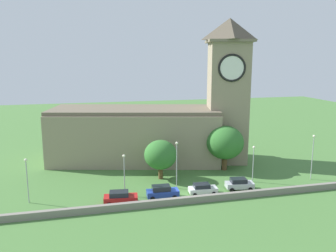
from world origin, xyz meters
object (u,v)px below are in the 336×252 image
(church, at_px, (159,123))
(streetlamp_west_mid, at_px, (124,168))
(streetlamp_east_mid, at_px, (253,158))
(streetlamp_east_end, at_px, (313,150))
(car_red, at_px, (120,197))
(car_silver, at_px, (239,184))
(tree_churchyard, at_px, (161,155))
(streetlamp_west_end, at_px, (27,173))
(tree_by_tower, at_px, (225,143))
(car_blue, at_px, (162,192))
(car_white, at_px, (203,189))
(streetlamp_central, at_px, (177,158))

(church, relative_size, streetlamp_west_mid, 6.27)
(streetlamp_east_mid, height_order, streetlamp_east_end, streetlamp_east_end)
(car_red, relative_size, streetlamp_east_mid, 0.80)
(streetlamp_west_mid, height_order, streetlamp_east_end, streetlamp_east_end)
(car_red, bearing_deg, car_silver, 2.90)
(streetlamp_west_mid, height_order, tree_churchyard, tree_churchyard)
(car_silver, xyz_separation_m, streetlamp_east_mid, (3.64, 2.66, 3.25))
(streetlamp_west_end, bearing_deg, car_red, -14.75)
(church, distance_m, streetlamp_east_mid, 20.36)
(car_red, distance_m, tree_by_tower, 23.13)
(streetlamp_east_mid, xyz_separation_m, streetlamp_east_end, (10.16, -1.25, 0.90))
(streetlamp_west_mid, xyz_separation_m, tree_by_tower, (19.20, 7.82, 0.84))
(car_silver, height_order, streetlamp_east_end, streetlamp_east_end)
(streetlamp_west_end, bearing_deg, church, 35.59)
(tree_churchyard, bearing_deg, church, 79.15)
(church, distance_m, streetlamp_west_end, 27.72)
(car_blue, height_order, streetlamp_east_end, streetlamp_east_end)
(tree_churchyard, height_order, tree_by_tower, tree_by_tower)
(car_blue, relative_size, streetlamp_east_mid, 0.78)
(car_red, relative_size, car_blue, 1.03)
(car_blue, bearing_deg, church, 79.18)
(car_silver, height_order, streetlamp_east_mid, streetlamp_east_mid)
(streetlamp_east_end, bearing_deg, tree_churchyard, 165.59)
(streetlamp_west_end, xyz_separation_m, tree_churchyard, (20.35, 5.37, -0.21))
(car_silver, xyz_separation_m, streetlamp_west_mid, (-17.66, 1.79, 3.38))
(car_red, height_order, streetlamp_east_end, streetlamp_east_end)
(car_silver, xyz_separation_m, tree_churchyard, (-10.86, 7.75, 3.27))
(car_white, distance_m, streetlamp_east_mid, 10.79)
(car_white, height_order, streetlamp_east_end, streetlamp_east_end)
(car_red, bearing_deg, streetlamp_east_mid, 9.21)
(streetlamp_west_end, bearing_deg, car_white, -6.24)
(car_silver, xyz_separation_m, streetlamp_east_end, (13.80, 1.41, 4.15))
(car_blue, xyz_separation_m, streetlamp_west_end, (-18.79, 2.84, 3.43))
(streetlamp_west_mid, bearing_deg, car_red, -108.99)
(car_white, bearing_deg, streetlamp_east_mid, 17.14)
(car_red, height_order, car_blue, car_blue)
(tree_by_tower, bearing_deg, streetlamp_west_end, -167.54)
(car_white, bearing_deg, streetlamp_west_end, 173.76)
(streetlamp_west_end, relative_size, streetlamp_east_mid, 1.06)
(car_blue, relative_size, tree_churchyard, 0.71)
(church, height_order, streetlamp_west_end, church)
(car_silver, bearing_deg, tree_by_tower, 80.93)
(car_silver, distance_m, streetlamp_central, 10.60)
(streetlamp_central, bearing_deg, car_silver, -16.02)
(car_white, bearing_deg, church, 98.06)
(streetlamp_central, relative_size, streetlamp_east_end, 0.98)
(church, relative_size, streetlamp_east_mid, 6.50)
(streetlamp_west_mid, xyz_separation_m, tree_churchyard, (6.80, 5.96, -0.11))
(car_red, xyz_separation_m, streetlamp_east_mid, (22.24, 3.61, 3.26))
(church, xyz_separation_m, streetlamp_east_mid, (12.46, -15.74, -3.39))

